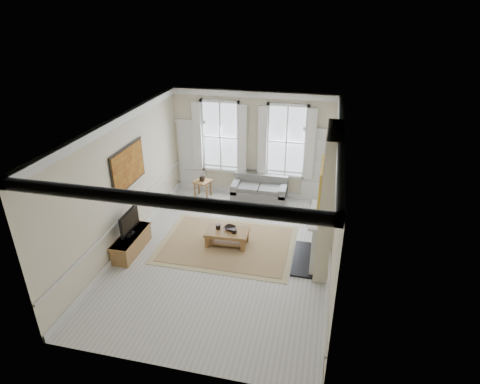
% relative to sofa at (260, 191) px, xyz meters
% --- Properties ---
extents(floor, '(7.20, 7.20, 0.00)m').
position_rel_sofa_xyz_m(floor, '(-0.33, -3.11, -0.35)').
color(floor, '#B7B5AD').
rests_on(floor, ground).
extents(ceiling, '(7.20, 7.20, 0.00)m').
position_rel_sofa_xyz_m(ceiling, '(-0.33, -3.11, 3.05)').
color(ceiling, white).
rests_on(ceiling, back_wall).
extents(back_wall, '(5.20, 0.00, 5.20)m').
position_rel_sofa_xyz_m(back_wall, '(-0.33, 0.49, 1.35)').
color(back_wall, beige).
rests_on(back_wall, floor).
extents(left_wall, '(0.00, 7.20, 7.20)m').
position_rel_sofa_xyz_m(left_wall, '(-2.93, -3.11, 1.35)').
color(left_wall, beige).
rests_on(left_wall, floor).
extents(right_wall, '(0.00, 7.20, 7.20)m').
position_rel_sofa_xyz_m(right_wall, '(2.27, -3.11, 1.35)').
color(right_wall, beige).
rests_on(right_wall, floor).
extents(window_left, '(1.26, 0.20, 2.20)m').
position_rel_sofa_xyz_m(window_left, '(-1.38, 0.44, 1.55)').
color(window_left, '#B2BCC6').
rests_on(window_left, back_wall).
extents(window_right, '(1.26, 0.20, 2.20)m').
position_rel_sofa_xyz_m(window_right, '(0.72, 0.44, 1.55)').
color(window_right, '#B2BCC6').
rests_on(window_right, back_wall).
extents(door_left, '(0.90, 0.08, 2.30)m').
position_rel_sofa_xyz_m(door_left, '(-2.38, 0.45, 0.80)').
color(door_left, silver).
rests_on(door_left, floor).
extents(door_right, '(0.90, 0.08, 2.30)m').
position_rel_sofa_xyz_m(door_right, '(1.72, 0.45, 0.80)').
color(door_right, silver).
rests_on(door_right, floor).
extents(painting, '(0.05, 1.66, 1.06)m').
position_rel_sofa_xyz_m(painting, '(-2.89, -2.81, 1.70)').
color(painting, '#B97F1F').
rests_on(painting, left_wall).
extents(chimney_breast, '(0.35, 1.70, 3.38)m').
position_rel_sofa_xyz_m(chimney_breast, '(2.10, -2.91, 1.35)').
color(chimney_breast, beige).
rests_on(chimney_breast, floor).
extents(hearth, '(0.55, 1.50, 0.05)m').
position_rel_sofa_xyz_m(hearth, '(1.67, -2.91, -0.32)').
color(hearth, black).
rests_on(hearth, floor).
extents(fireplace, '(0.21, 1.45, 1.33)m').
position_rel_sofa_xyz_m(fireplace, '(1.87, -2.91, 0.38)').
color(fireplace, silver).
rests_on(fireplace, floor).
extents(mirror, '(0.06, 1.26, 1.06)m').
position_rel_sofa_xyz_m(mirror, '(1.88, -2.91, 1.70)').
color(mirror, gold).
rests_on(mirror, chimney_breast).
extents(sofa, '(1.71, 0.83, 0.83)m').
position_rel_sofa_xyz_m(sofa, '(0.00, 0.00, 0.00)').
color(sofa, '#595957').
rests_on(sofa, floor).
extents(side_table, '(0.61, 0.61, 0.59)m').
position_rel_sofa_xyz_m(side_table, '(-1.85, -0.14, 0.13)').
color(side_table, brown).
rests_on(side_table, floor).
extents(rug, '(3.50, 2.60, 0.02)m').
position_rel_sofa_xyz_m(rug, '(-0.37, -2.67, -0.34)').
color(rug, '#A78056').
rests_on(rug, floor).
extents(coffee_table, '(1.14, 0.70, 0.42)m').
position_rel_sofa_xyz_m(coffee_table, '(-0.37, -2.67, -0.01)').
color(coffee_table, brown).
rests_on(coffee_table, rug).
extents(ceramic_pot_a, '(0.13, 0.13, 0.13)m').
position_rel_sofa_xyz_m(ceramic_pot_a, '(-0.62, -2.62, 0.13)').
color(ceramic_pot_a, black).
rests_on(ceramic_pot_a, coffee_table).
extents(ceramic_pot_b, '(0.15, 0.15, 0.11)m').
position_rel_sofa_xyz_m(ceramic_pot_b, '(-0.17, -2.72, 0.12)').
color(ceramic_pot_b, black).
rests_on(ceramic_pot_b, coffee_table).
extents(bowl, '(0.38, 0.38, 0.07)m').
position_rel_sofa_xyz_m(bowl, '(-0.32, -2.57, 0.10)').
color(bowl, black).
rests_on(bowl, coffee_table).
extents(tv_stand, '(0.45, 1.39, 0.50)m').
position_rel_sofa_xyz_m(tv_stand, '(-2.67, -3.53, -0.10)').
color(tv_stand, brown).
rests_on(tv_stand, floor).
extents(tv, '(0.08, 0.90, 0.68)m').
position_rel_sofa_xyz_m(tv, '(-2.65, -3.53, 0.54)').
color(tv, black).
rests_on(tv, tv_stand).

